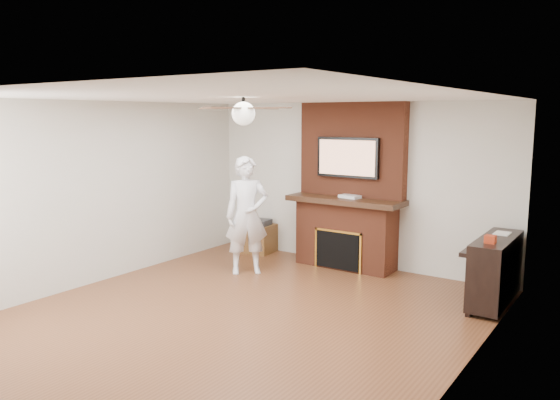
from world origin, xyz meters
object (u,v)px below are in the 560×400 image
Objects in this scene: fireplace at (348,202)px; side_table at (259,237)px; person at (247,215)px; piano at (495,269)px.

fireplace is 4.43× the size of side_table.
fireplace is at bearing 3.93° from person.
person is 3.05× the size of side_table.
side_table is at bearing -177.67° from fireplace.
fireplace is at bearing -4.36° from side_table.
side_table is 3.98m from piano.
side_table is (-1.65, -0.07, -0.74)m from fireplace.
fireplace reaches higher than piano.
person reaches higher than piano.
fireplace reaches higher than person.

